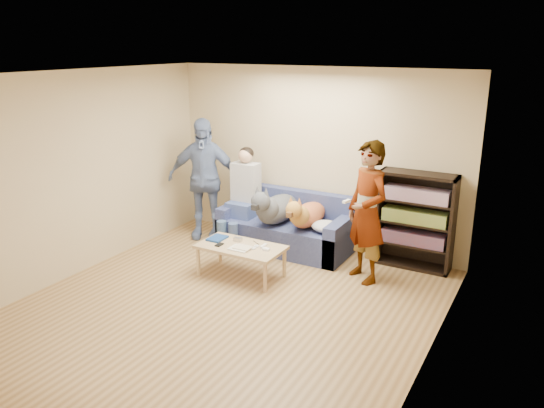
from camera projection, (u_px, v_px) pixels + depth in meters
The scene contains 27 objects.
ground at pixel (221, 311), 5.99m from camera, with size 5.00×5.00×0.00m, color olive.
ceiling at pixel (213, 75), 5.22m from camera, with size 5.00×5.00×0.00m, color white.
wall_back at pixel (315, 158), 7.70m from camera, with size 4.50×4.50×0.00m, color tan.
wall_front at pixel (2, 296), 3.52m from camera, with size 4.50×4.50×0.00m, color tan.
wall_left at pixel (69, 176), 6.65m from camera, with size 5.00×5.00×0.00m, color tan.
wall_right at pixel (433, 238), 4.56m from camera, with size 5.00×5.00×0.00m, color tan.
blanket at pixel (327, 227), 7.23m from camera, with size 0.43×0.36×0.15m, color #BCBDC2.
person_standing_right at pixel (367, 212), 6.55m from camera, with size 0.65×0.43×1.79m, color gray.
person_standing_left at pixel (203, 179), 8.03m from camera, with size 1.09×0.45×1.85m, color #7284B6.
held_controller at pixel (347, 201), 6.43m from camera, with size 0.04×0.12×0.03m, color white.
notebook_blue at pixel (217, 238), 7.00m from camera, with size 0.20×0.26×0.03m, color navy.
papers at pixel (240, 248), 6.67m from camera, with size 0.26×0.20×0.01m, color silver.
magazine at pixel (243, 247), 6.67m from camera, with size 0.22×0.17×0.01m, color beige.
camera_silver at pixel (238, 239), 6.92m from camera, with size 0.11×0.06×0.05m, color #B6B5BA.
controller_a at pixel (264, 246), 6.72m from camera, with size 0.04×0.13×0.03m, color white.
controller_b at pixel (266, 249), 6.62m from camera, with size 0.09×0.06×0.03m, color white.
headphone_cup_a at pixel (253, 248), 6.66m from camera, with size 0.07×0.07×0.02m, color silver.
headphone_cup_b at pixel (257, 246), 6.73m from camera, with size 0.07×0.07×0.02m, color silver.
pen_orange at pixel (233, 249), 6.65m from camera, with size 0.01×0.01×0.14m, color orange.
pen_black at pixel (256, 243), 6.87m from camera, with size 0.01×0.01×0.14m, color black.
wallet at pixel (219, 245), 6.79m from camera, with size 0.07×0.12×0.01m, color black.
sofa at pixel (287, 229), 7.77m from camera, with size 1.90×0.85×0.82m.
person_seated at pixel (242, 193), 7.84m from camera, with size 0.40×0.73×1.47m.
dog_gray at pixel (275, 208), 7.54m from camera, with size 0.44×1.26×0.64m.
dog_tan at pixel (306, 214), 7.38m from camera, with size 0.37×1.15×0.54m.
coffee_table at pixel (241, 249), 6.79m from camera, with size 1.10×0.60×0.42m.
bookshelf at pixel (416, 218), 7.02m from camera, with size 1.00×0.34×1.30m.
Camera 1 is at (3.12, -4.41, 2.92)m, focal length 35.00 mm.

